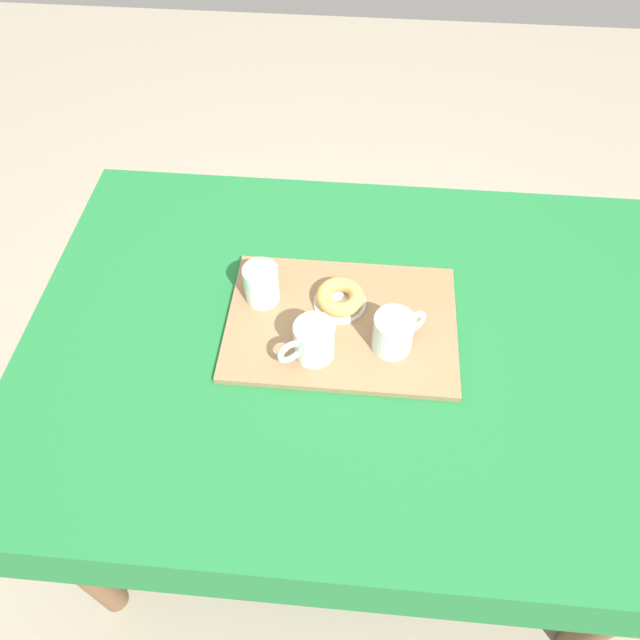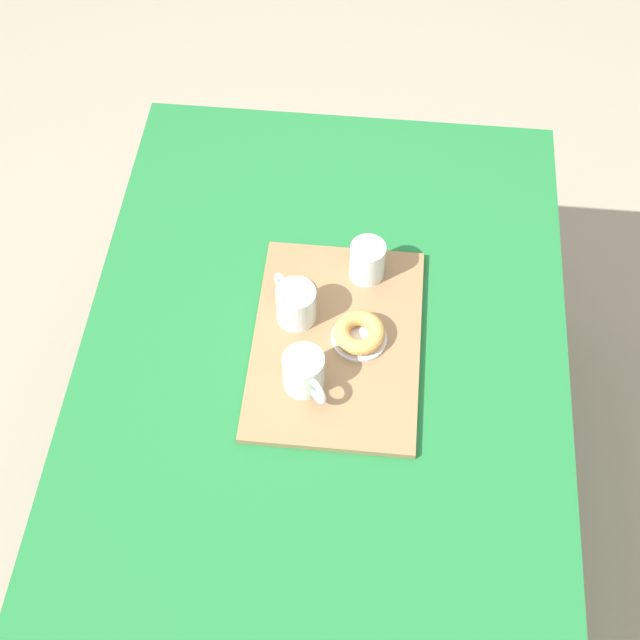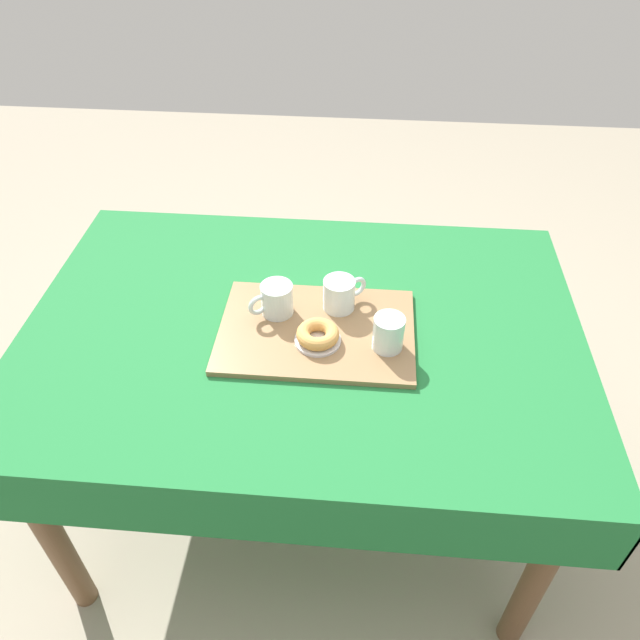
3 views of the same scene
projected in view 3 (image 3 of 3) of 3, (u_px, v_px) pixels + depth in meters
The scene contains 8 objects.
ground_plane at pixel (307, 493), 2.01m from camera, with size 6.00×6.00×0.00m, color gray.
dining_table at pixel (303, 351), 1.57m from camera, with size 1.39×0.97×0.76m.
serving_tray at pixel (317, 331), 1.48m from camera, with size 0.48×0.33×0.01m, color olive.
tea_mug_left at pixel (276, 300), 1.50m from camera, with size 0.11×0.10×0.08m.
tea_mug_right at pixel (340, 295), 1.51m from camera, with size 0.11×0.09×0.08m.
water_glass_near at pixel (388, 334), 1.40m from camera, with size 0.07×0.07×0.09m.
donut_plate_left at pixel (318, 340), 1.44m from camera, with size 0.11×0.11×0.01m, color silver.
sugar_donut_left at pixel (318, 334), 1.43m from camera, with size 0.10×0.10×0.03m, color tan.
Camera 3 is at (-0.14, 1.11, 1.77)m, focal length 33.96 mm.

